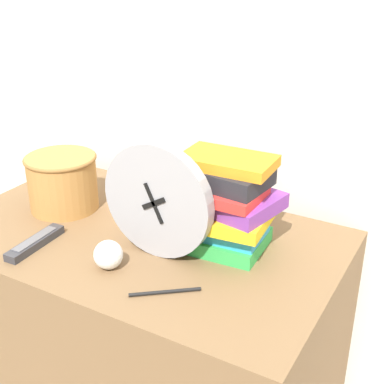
# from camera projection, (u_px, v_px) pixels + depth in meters

# --- Properties ---
(wall_back) EXTENTS (6.00, 0.04, 2.40)m
(wall_back) POSITION_uv_depth(u_px,v_px,m) (211.00, 26.00, 1.47)
(wall_back) COLOR silver
(wall_back) RESTS_ON ground_plane
(desk) EXTENTS (1.01, 0.61, 0.73)m
(desk) POSITION_uv_depth(u_px,v_px,m) (145.00, 347.00, 1.52)
(desk) COLOR brown
(desk) RESTS_ON ground_plane
(desk_clock) EXTENTS (0.28, 0.03, 0.28)m
(desk_clock) POSITION_uv_depth(u_px,v_px,m) (157.00, 201.00, 1.22)
(desk_clock) COLOR #99999E
(desk_clock) RESTS_ON desk
(book_stack) EXTENTS (0.25, 0.22, 0.23)m
(book_stack) POSITION_uv_depth(u_px,v_px,m) (225.00, 205.00, 1.27)
(book_stack) COLOR green
(book_stack) RESTS_ON desk
(basket) EXTENTS (0.20, 0.20, 0.15)m
(basket) POSITION_uv_depth(u_px,v_px,m) (62.00, 180.00, 1.48)
(basket) COLOR #B27A3D
(basket) RESTS_ON desk
(tv_remote) EXTENTS (0.04, 0.18, 0.02)m
(tv_remote) POSITION_uv_depth(u_px,v_px,m) (35.00, 243.00, 1.31)
(tv_remote) COLOR #333338
(tv_remote) RESTS_ON desk
(crumpled_paper_ball) EXTENTS (0.07, 0.07, 0.07)m
(crumpled_paper_ball) POSITION_uv_depth(u_px,v_px,m) (108.00, 255.00, 1.21)
(crumpled_paper_ball) COLOR white
(crumpled_paper_ball) RESTS_ON desk
(pen) EXTENTS (0.13, 0.10, 0.01)m
(pen) POSITION_uv_depth(u_px,v_px,m) (165.00, 292.00, 1.13)
(pen) COLOR black
(pen) RESTS_ON desk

